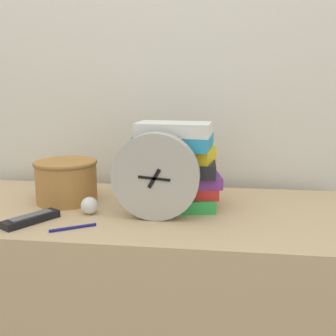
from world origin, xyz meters
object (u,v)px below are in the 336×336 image
at_px(basket, 66,180).
at_px(crumpled_paper_ball, 89,206).
at_px(desk_clock, 155,177).
at_px(pen, 73,228).
at_px(book_stack, 179,167).
at_px(tv_remote, 31,219).

distance_m(basket, crumpled_paper_ball, 0.17).
height_order(desk_clock, pen, desk_clock).
xyz_separation_m(desk_clock, basket, (-0.32, 0.13, -0.05)).
relative_size(book_stack, pen, 2.51).
distance_m(book_stack, pen, 0.37).
bearing_deg(tv_remote, book_stack, 27.48).
height_order(tv_remote, pen, tv_remote).
bearing_deg(basket, tv_remote, -96.57).
bearing_deg(book_stack, crumpled_paper_ball, -156.61).
bearing_deg(basket, crumpled_paper_ball, -44.84).
relative_size(basket, tv_remote, 1.27).
relative_size(basket, crumpled_paper_ball, 3.99).
distance_m(crumpled_paper_ball, pen, 0.13).
xyz_separation_m(desk_clock, book_stack, (0.05, 0.13, 0.00)).
xyz_separation_m(book_stack, tv_remote, (-0.39, -0.20, -0.12)).
bearing_deg(book_stack, basket, 179.51).
bearing_deg(tv_remote, desk_clock, 12.73).
xyz_separation_m(book_stack, pen, (-0.26, -0.24, -0.12)).
distance_m(book_stack, basket, 0.37).
height_order(basket, tv_remote, basket).
bearing_deg(desk_clock, tv_remote, -167.27).
xyz_separation_m(basket, crumpled_paper_ball, (0.11, -0.11, -0.05)).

